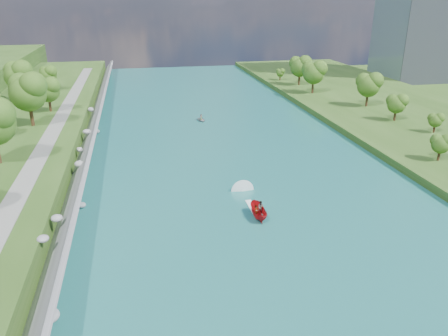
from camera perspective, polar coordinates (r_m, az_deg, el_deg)
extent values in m
plane|color=#2D5119|center=(58.57, 5.92, -7.42)|extent=(260.00, 260.00, 0.00)
cube|color=#1A6563|center=(76.01, 1.50, -0.24)|extent=(55.00, 240.00, 0.10)
cube|color=slate|center=(74.29, -18.31, -0.46)|extent=(3.54, 236.00, 4.05)
ellipsoid|color=gray|center=(44.55, -21.72, -17.51)|extent=(1.63, 1.94, 0.90)
ellipsoid|color=gray|center=(52.29, -22.59, -8.54)|extent=(1.32, 1.38, 0.76)
ellipsoid|color=gray|center=(57.11, -21.01, -6.13)|extent=(1.40, 1.45, 0.84)
ellipsoid|color=gray|center=(65.67, -18.16, -4.63)|extent=(1.36, 1.15, 0.85)
ellipsoid|color=gray|center=(75.77, -18.40, 0.50)|extent=(1.55, 1.47, 1.08)
ellipsoid|color=gray|center=(83.03, -18.36, 2.30)|extent=(1.12, 1.29, 0.88)
ellipsoid|color=gray|center=(92.73, -17.49, 4.54)|extent=(1.64, 1.51, 1.03)
ellipsoid|color=gray|center=(99.47, -16.30, 4.62)|extent=(1.33, 1.18, 0.92)
ellipsoid|color=gray|center=(108.95, -17.02, 7.32)|extent=(1.37, 1.38, 1.08)
cube|color=gray|center=(74.86, -23.50, 0.42)|extent=(3.00, 200.00, 0.10)
ellipsoid|color=#2A5316|center=(96.71, -24.22, 8.75)|extent=(7.70, 7.70, 12.84)
ellipsoid|color=#2A5316|center=(107.92, -22.00, 9.27)|extent=(5.57, 5.57, 9.28)
ellipsoid|color=#2A5316|center=(121.33, -25.26, 10.65)|extent=(7.20, 7.20, 12.01)
ellipsoid|color=#2A5316|center=(133.12, -21.97, 11.12)|extent=(4.95, 4.95, 8.25)
ellipsoid|color=#2A5316|center=(84.06, 26.46, 2.70)|extent=(3.40, 3.40, 5.66)
ellipsoid|color=#2A5316|center=(101.46, 25.90, 5.54)|extent=(3.00, 3.00, 5.01)
ellipsoid|color=#2A5316|center=(107.63, 21.60, 7.66)|extent=(4.39, 4.39, 7.32)
ellipsoid|color=#2A5316|center=(119.57, 18.35, 10.07)|extent=(6.17, 6.17, 10.28)
ellipsoid|color=#2A5316|center=(132.38, 11.63, 11.92)|extent=(6.68, 6.68, 11.14)
ellipsoid|color=#2A5316|center=(144.47, 9.89, 12.77)|extent=(6.56, 6.56, 10.93)
ellipsoid|color=#2A5316|center=(152.63, 7.37, 12.18)|extent=(2.82, 2.82, 4.70)
imported|color=#AB0D12|center=(59.71, 4.50, -5.67)|extent=(1.85, 4.76, 1.83)
imported|color=#66605B|center=(59.13, 4.24, -5.64)|extent=(0.74, 0.69, 1.70)
imported|color=#66605B|center=(60.11, 4.84, -5.12)|extent=(1.01, 0.86, 1.81)
cube|color=white|center=(62.68, 3.73, -5.16)|extent=(0.90, 5.00, 0.06)
imported|color=gray|center=(106.29, -2.99, 6.35)|extent=(2.99, 3.70, 0.68)
imported|color=#66605B|center=(106.14, -3.00, 6.66)|extent=(0.77, 0.64, 1.35)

